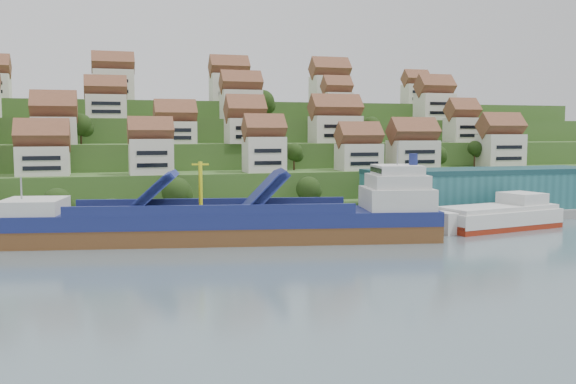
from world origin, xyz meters
name	(u,v)px	position (x,y,z in m)	size (l,w,h in m)	color
ground	(305,238)	(0.00, 0.00, 0.00)	(300.00, 300.00, 0.00)	slate
quay	(367,219)	(20.00, 15.00, 1.10)	(180.00, 14.00, 2.20)	gray
pebble_beach	(0,240)	(-58.00, 12.00, 0.50)	(45.00, 20.00, 1.00)	gray
hillside	(214,162)	(0.00, 103.55, 10.66)	(260.00, 128.00, 31.00)	#2D4C1E
hillside_village	(236,121)	(-0.92, 60.86, 24.37)	(158.97, 62.09, 29.34)	beige
hillside_trees	(221,149)	(-8.51, 45.00, 16.75)	(145.25, 62.43, 31.08)	#223B13
warehouse	(483,189)	(52.00, 17.00, 7.20)	(60.00, 15.00, 10.00)	#27646A
flagpole	(369,196)	(18.11, 10.00, 6.88)	(1.28, 0.16, 8.00)	gray
cargo_ship	(236,223)	(-14.26, 0.17, 3.50)	(84.62, 28.53, 18.63)	brown
second_ship	(500,217)	(45.02, -0.25, 2.51)	(30.20, 15.90, 8.32)	maroon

